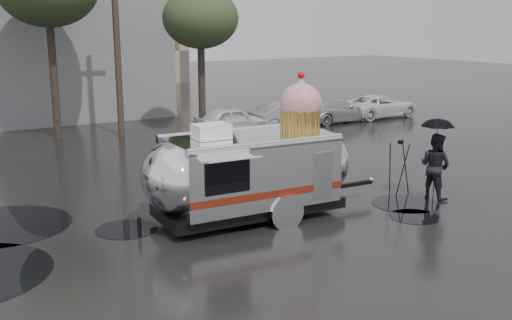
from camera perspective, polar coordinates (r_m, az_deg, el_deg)
ground at (r=13.73m, az=-2.71°, el=-7.90°), size 120.00×120.00×0.00m
puddles at (r=14.56m, az=-15.31°, el=-7.12°), size 13.70×7.22×0.01m
utility_pole at (r=26.69m, az=-13.16°, el=12.02°), size 1.60×0.28×9.00m
tree_right at (r=27.14m, az=-5.32°, el=13.22°), size 3.36×3.36×6.42m
parked_cars at (r=29.69m, az=5.79°, el=4.78°), size 13.20×1.90×1.50m
airstream_trailer at (r=15.10m, az=-0.34°, el=-0.74°), size 6.95×2.76×3.75m
person_right at (r=17.60m, az=16.69°, el=-0.57°), size 0.65×0.98×1.89m
umbrella_black at (r=17.40m, az=16.90°, el=2.63°), size 1.15×1.15×2.33m
tripod at (r=17.84m, az=13.53°, el=-0.13°), size 0.60×0.66×1.60m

